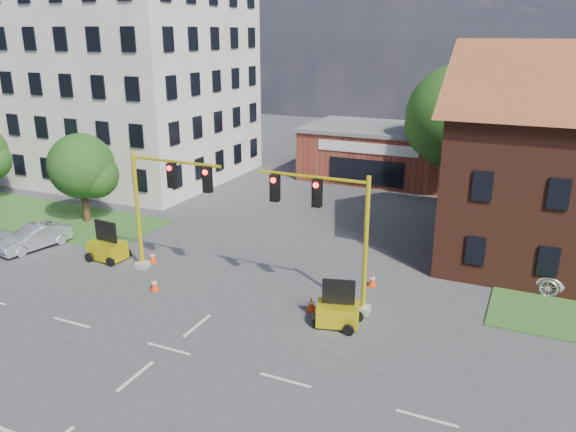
% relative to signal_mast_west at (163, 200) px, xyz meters
% --- Properties ---
extents(ground, '(120.00, 120.00, 0.00)m').
position_rel_signal_mast_west_xyz_m(ground, '(4.36, -6.00, -3.92)').
color(ground, '#3B3B3E').
rests_on(ground, ground).
extents(grass_verge_nw, '(22.00, 6.00, 0.08)m').
position_rel_signal_mast_west_xyz_m(grass_verge_nw, '(-15.64, 4.00, -3.88)').
color(grass_verge_nw, '#27501E').
rests_on(grass_verge_nw, ground).
extents(lane_markings, '(60.00, 36.00, 0.01)m').
position_rel_signal_mast_west_xyz_m(lane_markings, '(4.36, -9.00, -3.91)').
color(lane_markings, silver).
rests_on(lane_markings, ground).
extents(office_block, '(18.40, 15.40, 20.60)m').
position_rel_signal_mast_west_xyz_m(office_block, '(-15.64, 15.91, 6.39)').
color(office_block, '#BDB5A6').
rests_on(office_block, ground).
extents(brick_shop, '(12.40, 8.40, 4.30)m').
position_rel_signal_mast_west_xyz_m(brick_shop, '(4.36, 23.99, -1.76)').
color(brick_shop, maroon).
rests_on(brick_shop, ground).
extents(tree_large, '(8.08, 7.70, 9.69)m').
position_rel_signal_mast_west_xyz_m(tree_large, '(11.25, 21.08, 1.67)').
color(tree_large, '#3D2816').
rests_on(tree_large, ground).
extents(tree_nw_front, '(4.32, 4.12, 5.78)m').
position_rel_signal_mast_west_xyz_m(tree_nw_front, '(-9.44, 4.58, -0.36)').
color(tree_nw_front, '#3D2816').
rests_on(tree_nw_front, ground).
extents(signal_mast_west, '(5.30, 0.60, 6.20)m').
position_rel_signal_mast_west_xyz_m(signal_mast_west, '(0.00, 0.00, 0.00)').
color(signal_mast_west, gray).
rests_on(signal_mast_west, ground).
extents(signal_mast_east, '(5.30, 0.60, 6.20)m').
position_rel_signal_mast_west_xyz_m(signal_mast_east, '(8.71, 0.00, 0.00)').
color(signal_mast_east, gray).
rests_on(signal_mast_east, ground).
extents(trailer_west, '(1.95, 1.38, 2.11)m').
position_rel_signal_mast_west_xyz_m(trailer_west, '(-4.00, 0.09, -3.26)').
color(trailer_west, yellow).
rests_on(trailer_west, ground).
extents(trailer_east, '(2.00, 1.59, 2.00)m').
position_rel_signal_mast_west_xyz_m(trailer_east, '(9.72, -1.50, -3.30)').
color(trailer_east, yellow).
rests_on(trailer_east, ground).
extents(cone_a, '(0.40, 0.40, 0.70)m').
position_rel_signal_mast_west_xyz_m(cone_a, '(0.64, -1.98, -3.58)').
color(cone_a, '#EE390C').
rests_on(cone_a, ground).
extents(cone_b, '(0.40, 0.40, 0.70)m').
position_rel_signal_mast_west_xyz_m(cone_b, '(-1.56, 0.74, -3.58)').
color(cone_b, '#EE390C').
rests_on(cone_b, ground).
extents(cone_c, '(0.40, 0.40, 0.70)m').
position_rel_signal_mast_west_xyz_m(cone_c, '(8.22, -0.77, -3.58)').
color(cone_c, '#EE390C').
rests_on(cone_c, ground).
extents(cone_d, '(0.40, 0.40, 0.70)m').
position_rel_signal_mast_west_xyz_m(cone_d, '(9.96, 2.79, -3.58)').
color(cone_d, '#EE390C').
rests_on(cone_d, ground).
extents(pickup_white, '(5.84, 2.87, 1.59)m').
position_rel_signal_mast_west_xyz_m(pickup_white, '(16.14, 6.34, -3.12)').
color(pickup_white, white).
rests_on(pickup_white, ground).
extents(sedan_silver_front, '(2.27, 4.29, 1.34)m').
position_rel_signal_mast_west_xyz_m(sedan_silver_front, '(-8.94, -0.33, -3.25)').
color(sedan_silver_front, '#B1B3B9').
rests_on(sedan_silver_front, ground).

